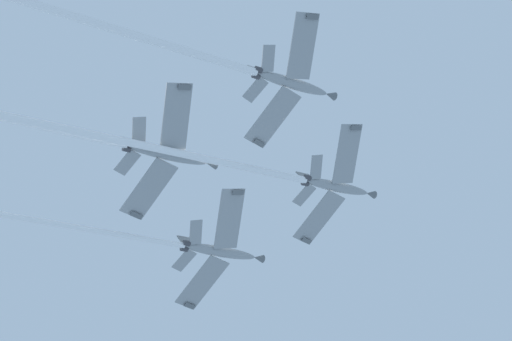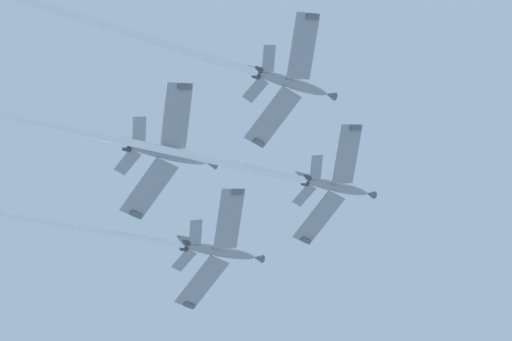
# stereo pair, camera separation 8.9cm
# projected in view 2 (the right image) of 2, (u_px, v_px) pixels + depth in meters

# --- Properties ---
(jet_lead) EXTENTS (46.93, 30.35, 28.94)m
(jet_lead) POSITION_uv_depth(u_px,v_px,m) (258.00, 170.00, 121.31)
(jet_lead) COLOR gray
(jet_left_wing) EXTENTS (48.63, 31.80, 28.60)m
(jet_left_wing) POSITION_uv_depth(u_px,v_px,m) (150.00, 239.00, 119.01)
(jet_left_wing) COLOR gray
(jet_right_wing) EXTENTS (41.40, 27.86, 24.18)m
(jet_right_wing) POSITION_uv_depth(u_px,v_px,m) (218.00, 60.00, 112.64)
(jet_right_wing) COLOR gray
(jet_slot) EXTENTS (47.91, 30.79, 27.30)m
(jet_slot) POSITION_uv_depth(u_px,v_px,m) (82.00, 135.00, 108.83)
(jet_slot) COLOR gray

